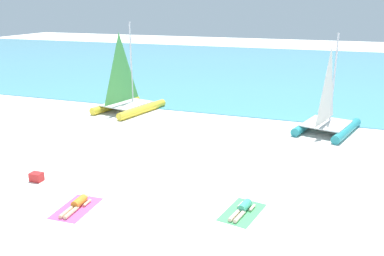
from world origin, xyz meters
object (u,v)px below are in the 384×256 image
Objects in this scene: sailboat_yellow at (127,99)px; towel_right at (242,212)px; sunbather_right at (243,208)px; cooler_box at (37,177)px; sunbather_left at (77,204)px; towel_left at (76,208)px; sailboat_teal at (327,118)px.

towel_right is at bearing -33.26° from sailboat_yellow.
sailboat_yellow is 14.97m from sunbather_right.
sunbather_right is 3.13× the size of cooler_box.
towel_left is at bearing -90.00° from sunbather_left.
towel_left is at bearing -163.30° from towel_right.
towel_right is (5.62, 1.62, -0.13)m from sunbather_left.
sailboat_yellow reaches higher than sunbather_left.
sailboat_yellow is at bearing 99.21° from cooler_box.
cooler_box is at bearing -67.44° from sailboat_yellow.
sunbather_right is (0.01, 0.07, 0.13)m from towel_right.
sunbather_left is 3.18m from cooler_box.
sailboat_teal is at bearing 77.42° from towel_right.
cooler_box is at bearing 153.74° from towel_left.
sunbather_left is (-7.99, -12.25, -0.68)m from sailboat_teal.
sailboat_yellow is 3.04× the size of towel_right.
sailboat_teal reaches higher than towel_right.
sailboat_teal is 2.85× the size of towel_left.
cooler_box reaches higher than sunbather_left.
sunbather_right is at bearing 79.33° from towel_right.
sunbather_right is at bearing 17.27° from towel_left.
towel_right is at bearing 16.70° from towel_left.
sailboat_yellow is at bearing 144.27° from sunbather_right.
cooler_box is (-8.49, -0.26, 0.17)m from towel_right.
towel_left and towel_right have the same top height.
towel_left is 3.80× the size of cooler_box.
towel_right is 3.80× the size of cooler_box.
sailboat_yellow reaches higher than towel_right.
sailboat_teal is 2.85× the size of towel_right.
sunbather_left is at bearing -56.13° from sailboat_yellow.
sunbather_right is at bearing 2.22° from cooler_box.
towel_left is 5.89m from sunbather_right.
cooler_box is at bearing -167.11° from sunbather_right.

